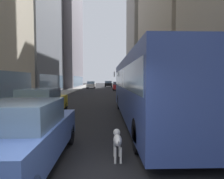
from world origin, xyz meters
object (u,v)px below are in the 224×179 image
(car_red_coupe, at_px, (117,86))
(car_black_suv, at_px, (108,84))
(car_blue_hatchback, at_px, (23,135))
(dalmatian_dog, at_px, (117,140))
(transit_bus, at_px, (147,86))
(car_white_van, at_px, (91,85))
(car_yellow_taxi, at_px, (41,103))

(car_red_coupe, bearing_deg, car_black_suv, 96.28)
(car_blue_hatchback, xyz_separation_m, dalmatian_dog, (2.23, 0.50, -0.31))
(transit_bus, relative_size, car_blue_hatchback, 2.87)
(car_black_suv, xyz_separation_m, car_red_coupe, (1.60, -14.53, -0.00))
(car_red_coupe, height_order, car_blue_hatchback, same)
(transit_bus, relative_size, car_white_van, 2.81)
(car_white_van, relative_size, dalmatian_dog, 4.27)
(car_white_van, relative_size, car_yellow_taxi, 0.86)
(car_black_suv, distance_m, dalmatian_dog, 44.42)
(transit_bus, distance_m, dalmatian_dog, 5.06)
(transit_bus, height_order, dalmatian_dog, transit_bus)
(car_black_suv, bearing_deg, car_blue_hatchback, -93.06)
(transit_bus, xyz_separation_m, car_red_coupe, (0.00, 25.32, -0.95))
(car_black_suv, relative_size, car_blue_hatchback, 1.16)
(car_black_suv, relative_size, car_red_coupe, 0.99)
(car_yellow_taxi, bearing_deg, car_blue_hatchback, -74.38)
(transit_bus, distance_m, car_blue_hatchback, 6.53)
(car_black_suv, bearing_deg, transit_bus, -87.70)
(car_yellow_taxi, relative_size, car_blue_hatchback, 1.19)
(car_black_suv, distance_m, car_red_coupe, 14.62)
(car_red_coupe, distance_m, dalmatian_dog, 29.94)
(car_white_van, relative_size, car_black_suv, 0.88)
(car_blue_hatchback, bearing_deg, dalmatian_dog, 12.58)
(car_black_suv, distance_m, car_blue_hatchback, 44.98)
(car_white_van, xyz_separation_m, dalmatian_dog, (3.83, -37.59, -0.31))
(car_yellow_taxi, bearing_deg, car_black_suv, 84.17)
(car_white_van, distance_m, car_blue_hatchback, 38.12)
(car_red_coupe, xyz_separation_m, dalmatian_dog, (-1.77, -29.88, -0.31))
(car_white_van, relative_size, car_blue_hatchback, 1.02)
(transit_bus, distance_m, car_yellow_taxi, 5.72)
(car_white_van, xyz_separation_m, car_yellow_taxi, (-0.00, -32.37, 0.00))
(car_blue_hatchback, bearing_deg, transit_bus, 51.71)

